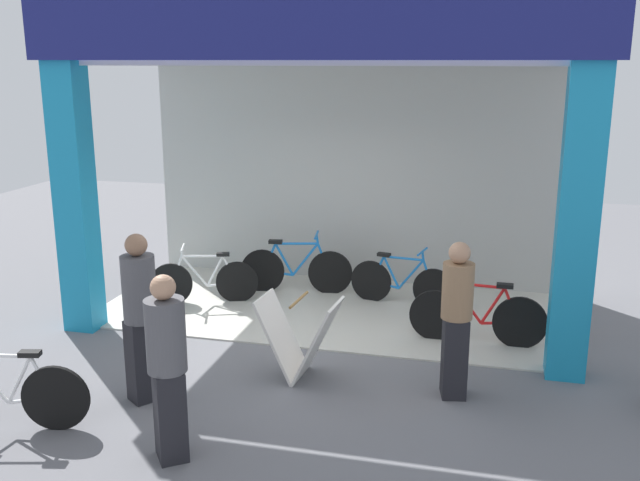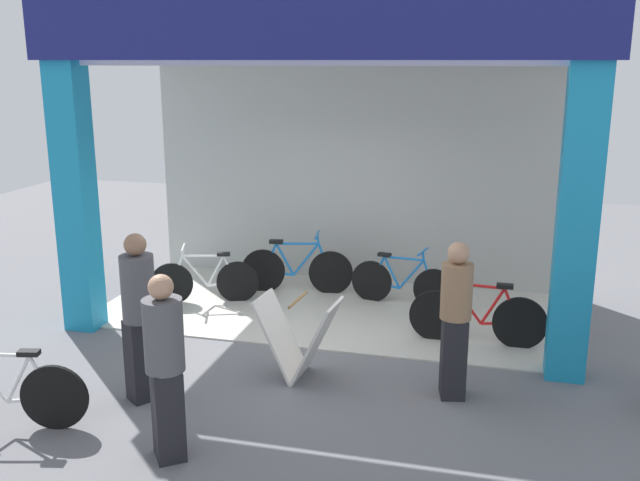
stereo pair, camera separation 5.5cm
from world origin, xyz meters
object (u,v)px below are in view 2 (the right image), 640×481
Objects in this scene: bicycle_parked_0 at (2,393)px; sandwich_board_sign at (298,338)px; pedestrian_2 at (140,316)px; pedestrian_0 at (455,318)px; bicycle_inside_2 at (402,283)px; bicycle_inside_0 at (296,269)px; bicycle_inside_1 at (478,317)px; bicycle_inside_3 at (205,280)px; pedestrian_3 at (165,365)px.

bicycle_parked_0 is 2.90m from sandwich_board_sign.
pedestrian_0 is at bearing 16.12° from pedestrian_2.
bicycle_inside_2 is at bearing 54.25° from bicycle_parked_0.
pedestrian_2 reaches higher than bicycle_inside_2.
bicycle_inside_1 is at bearing -26.74° from bicycle_inside_0.
bicycle_inside_3 is 2.77m from sandwich_board_sign.
pedestrian_2 is 1.16m from pedestrian_3.
bicycle_inside_3 is (-2.68, -0.56, -0.00)m from bicycle_inside_2.
bicycle_inside_0 is 0.95× the size of pedestrian_2.
sandwich_board_sign reaches higher than bicycle_inside_3.
bicycle_inside_3 is (-3.75, 0.58, -0.03)m from bicycle_inside_1.
bicycle_parked_0 is at bearing -125.75° from bicycle_inside_2.
bicycle_inside_2 is at bearing 73.55° from sandwich_board_sign.
bicycle_inside_1 is at bearing 52.27° from pedestrian_3.
pedestrian_0 is (-0.19, -1.40, 0.47)m from bicycle_inside_1.
bicycle_inside_0 is at bearing 173.41° from bicycle_inside_2.
pedestrian_3 is (-0.64, -1.78, 0.40)m from sandwich_board_sign.
bicycle_inside_2 is 0.91× the size of pedestrian_3.
bicycle_inside_3 is 3.73m from bicycle_parked_0.
bicycle_inside_3 is 0.87× the size of pedestrian_3.
pedestrian_3 is (-2.46, -3.18, 0.49)m from bicycle_inside_1.
bicycle_inside_0 is 4.70m from bicycle_parked_0.
bicycle_inside_1 reaches higher than bicycle_inside_2.
pedestrian_2 reaches higher than bicycle_inside_1.
sandwich_board_sign is (-1.82, -1.40, 0.09)m from bicycle_inside_1.
bicycle_inside_1 is 1.03× the size of bicycle_parked_0.
bicycle_inside_0 is 1.01× the size of pedestrian_0.
bicycle_parked_0 is 1.74× the size of sandwich_board_sign.
pedestrian_3 reaches higher than bicycle_inside_1.
bicycle_inside_2 is 2.66m from sandwich_board_sign.
bicycle_inside_0 is 1.81× the size of sandwich_board_sign.
pedestrian_2 is 1.05× the size of pedestrian_3.
bicycle_inside_2 is 0.92× the size of pedestrian_0.
bicycle_inside_2 is at bearing 11.86° from bicycle_inside_3.
bicycle_inside_0 is 1.58m from bicycle_inside_2.
bicycle_inside_3 is 0.89× the size of pedestrian_0.
pedestrian_3 is at bearing -107.86° from bicycle_inside_2.
sandwich_board_sign is at bearing 36.64° from bicycle_parked_0.
sandwich_board_sign reaches higher than bicycle_inside_1.
bicycle_inside_1 is at bearing 35.47° from pedestrian_2.
pedestrian_2 reaches higher than pedestrian_3.
pedestrian_0 is at bearing 23.59° from bicycle_parked_0.
bicycle_parked_0 is (-0.39, -3.71, 0.02)m from bicycle_inside_3.
bicycle_inside_0 reaches higher than bicycle_inside_1.
pedestrian_0 reaches higher than bicycle_inside_3.
pedestrian_3 reaches higher than pedestrian_0.
pedestrian_3 is (0.72, -0.91, -0.04)m from pedestrian_2.
pedestrian_0 reaches higher than sandwich_board_sign.
bicycle_inside_2 is at bearing 72.14° from pedestrian_3.
bicycle_inside_1 is at bearing 82.29° from pedestrian_0.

